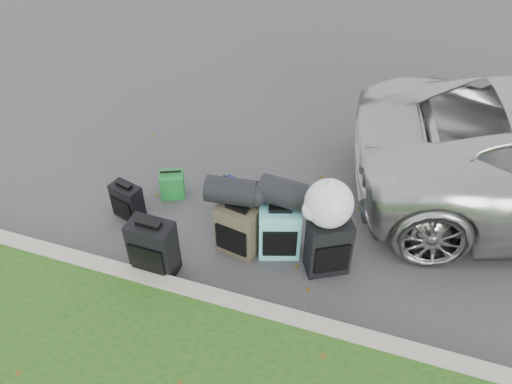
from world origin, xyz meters
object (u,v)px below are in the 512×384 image
(suitcase_large_black_left, at_px, (153,248))
(suitcase_large_black_right, at_px, (328,247))
(tote_green, at_px, (172,185))
(suitcase_small_black, at_px, (128,201))
(tote_navy, at_px, (232,192))
(suitcase_teal, at_px, (279,232))
(suitcase_olive, at_px, (238,229))

(suitcase_large_black_left, relative_size, suitcase_large_black_right, 1.00)
(tote_green, bearing_deg, suitcase_small_black, -146.31)
(suitcase_small_black, distance_m, tote_navy, 1.27)
(suitcase_large_black_left, relative_size, suitcase_teal, 1.06)
(suitcase_large_black_right, relative_size, tote_navy, 2.26)
(suitcase_small_black, xyz_separation_m, suitcase_olive, (1.45, -0.10, 0.08))
(suitcase_olive, relative_size, suitcase_teal, 0.97)
(suitcase_large_black_right, relative_size, tote_green, 2.03)
(suitcase_small_black, height_order, tote_green, suitcase_small_black)
(suitcase_large_black_left, relative_size, suitcase_olive, 1.09)
(tote_green, height_order, tote_navy, tote_green)
(tote_green, bearing_deg, suitcase_large_black_left, -96.37)
(suitcase_large_black_right, distance_m, tote_navy, 1.55)
(tote_green, distance_m, tote_navy, 0.77)
(suitcase_teal, bearing_deg, tote_green, 143.22)
(suitcase_large_black_right, distance_m, tote_green, 2.21)
(suitcase_large_black_left, bearing_deg, suitcase_teal, 29.96)
(suitcase_olive, bearing_deg, tote_navy, 125.15)
(suitcase_small_black, height_order, suitcase_large_black_right, suitcase_large_black_right)
(suitcase_large_black_left, distance_m, suitcase_olive, 0.93)
(suitcase_small_black, height_order, suitcase_olive, suitcase_olive)
(suitcase_small_black, distance_m, tote_green, 0.62)
(suitcase_olive, distance_m, suitcase_teal, 0.46)
(suitcase_teal, relative_size, tote_navy, 2.14)
(suitcase_large_black_right, xyz_separation_m, tote_navy, (-1.36, 0.72, -0.19))
(suitcase_small_black, relative_size, suitcase_olive, 0.74)
(suitcase_large_black_left, distance_m, tote_navy, 1.39)
(suitcase_small_black, xyz_separation_m, tote_navy, (1.08, 0.65, -0.08))
(suitcase_large_black_right, xyz_separation_m, tote_green, (-2.12, 0.59, -0.17))
(suitcase_teal, height_order, suitcase_large_black_right, suitcase_large_black_right)
(suitcase_large_black_left, xyz_separation_m, tote_green, (-0.38, 1.20, -0.17))
(suitcase_small_black, relative_size, tote_green, 1.38)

